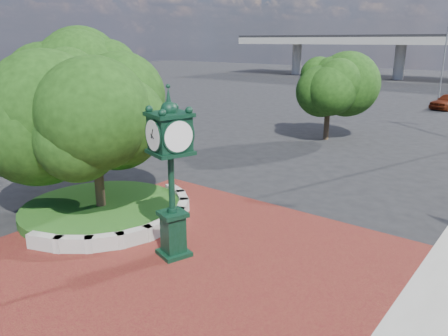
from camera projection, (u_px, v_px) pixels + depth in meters
ground at (198, 251)px, 14.20m from camera, size 200.00×200.00×0.00m
plaza at (176, 262)px, 13.43m from camera, size 12.00×12.00×0.04m
planter_wall at (141, 222)px, 15.72m from camera, size 2.96×6.77×0.54m
grass_bed at (102, 210)px, 17.09m from camera, size 6.10×6.10×0.40m
tree_planter at (94, 121)px, 16.10m from camera, size 5.20×5.20×6.33m
tree_northwest at (81, 86)px, 24.48m from camera, size 5.60×5.60×6.93m
tree_street at (329, 92)px, 29.28m from camera, size 4.40×4.40×5.45m
post_clock at (171, 168)px, 13.03m from camera, size 1.34×1.34×5.31m
street_lamp_far at (447, 55)px, 45.30m from camera, size 1.93×0.66×8.73m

